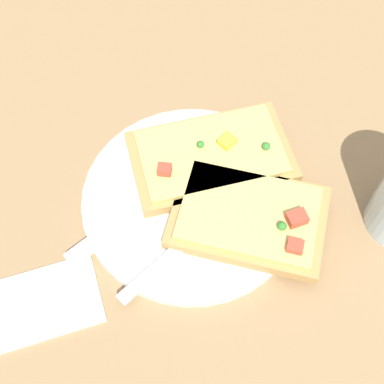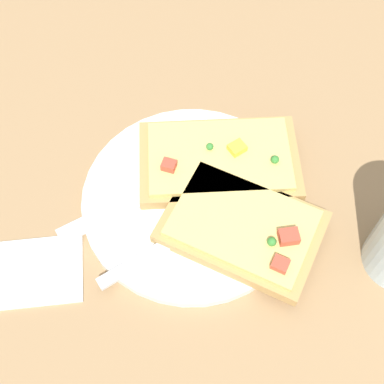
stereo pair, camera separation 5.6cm
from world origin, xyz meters
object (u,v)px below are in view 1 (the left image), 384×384
object	(u,v)px
plate	(192,199)
pizza_slice_corner	(249,217)
knife	(136,211)
napkin	(37,304)
fork	(213,218)
pizza_slice_main	(211,156)

from	to	relation	value
plate	pizza_slice_corner	distance (m)	0.07
knife	napkin	world-z (taller)	knife
fork	pizza_slice_corner	size ratio (longest dim) A/B	1.13
pizza_slice_main	plate	bearing A→B (deg)	-129.22
plate	fork	distance (m)	0.04
plate	napkin	distance (m)	0.19
plate	napkin	xyz separation A→B (m)	(-0.18, -0.06, -0.00)
plate	knife	xyz separation A→B (m)	(-0.06, 0.00, 0.01)
plate	knife	world-z (taller)	knife
plate	napkin	size ratio (longest dim) A/B	1.93
knife	pizza_slice_corner	size ratio (longest dim) A/B	1.04
fork	pizza_slice_main	distance (m)	0.07
pizza_slice_corner	napkin	bearing A→B (deg)	-143.50
pizza_slice_main	pizza_slice_corner	xyz separation A→B (m)	(0.01, -0.08, 0.00)
pizza_slice_main	napkin	xyz separation A→B (m)	(-0.21, -0.10, -0.02)
fork	knife	distance (m)	0.08
fork	pizza_slice_corner	distance (m)	0.04
plate	fork	bearing A→B (deg)	-69.37
napkin	plate	bearing A→B (deg)	19.28
fork	napkin	xyz separation A→B (m)	(-0.19, -0.03, -0.01)
plate	fork	world-z (taller)	fork
fork	napkin	size ratio (longest dim) A/B	1.73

